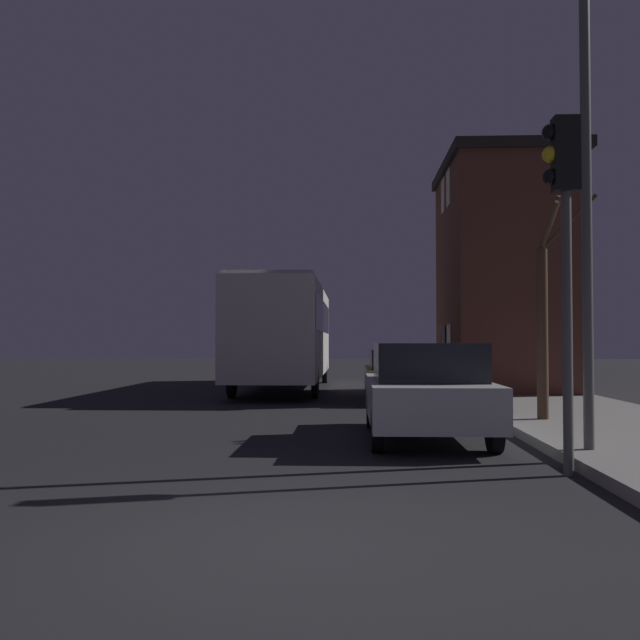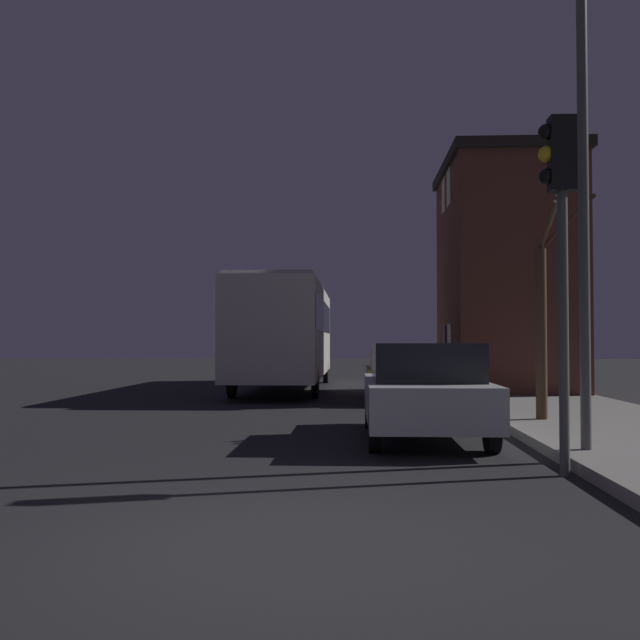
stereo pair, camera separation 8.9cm
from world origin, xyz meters
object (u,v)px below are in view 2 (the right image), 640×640
at_px(car_near_lane, 423,389).
at_px(bus, 286,327).
at_px(streetlamp, 555,108).
at_px(traffic_light, 560,217).
at_px(car_mid_lane, 400,374).
at_px(bare_tree, 543,317).

bearing_deg(car_near_lane, bus, 105.75).
distance_m(streetlamp, bus, 15.19).
height_order(traffic_light, car_mid_lane, traffic_light).
height_order(bus, car_near_lane, bus).
bearing_deg(traffic_light, streetlamp, 76.70).
relative_size(bus, car_near_lane, 2.57).
bearing_deg(car_mid_lane, bare_tree, -69.99).
relative_size(bare_tree, bus, 0.37).
bearing_deg(car_near_lane, bare_tree, 35.14).
bearing_deg(car_mid_lane, traffic_light, -83.67).
bearing_deg(traffic_light, bus, 107.37).
relative_size(streetlamp, bus, 0.58).
distance_m(streetlamp, car_mid_lane, 10.79).
bearing_deg(car_mid_lane, car_near_lane, -90.88).
bearing_deg(streetlamp, car_near_lane, 127.91).
bearing_deg(car_mid_lane, streetlamp, -81.59).
bearing_deg(car_mid_lane, bus, 130.00).
bearing_deg(streetlamp, bus, 109.48).
bearing_deg(car_near_lane, traffic_light, -66.61).
bearing_deg(traffic_light, bare_tree, 77.66).
xyz_separation_m(bare_tree, car_near_lane, (-2.38, -1.67, -1.24)).
distance_m(car_near_lane, car_mid_lane, 7.87).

